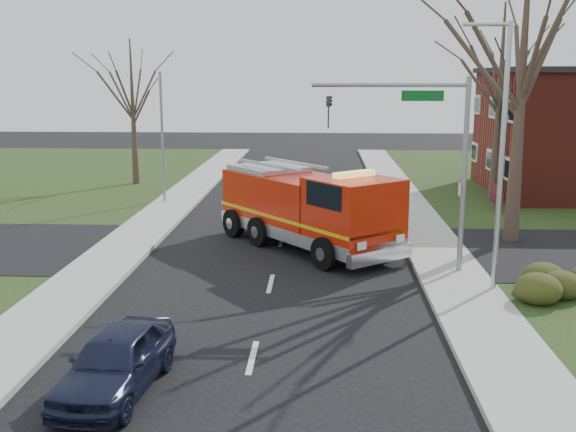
{
  "coord_description": "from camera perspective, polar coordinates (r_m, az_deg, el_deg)",
  "views": [
    {
      "loc": [
        1.64,
        -21.44,
        6.83
      ],
      "look_at": [
        0.51,
        1.54,
        2.0
      ],
      "focal_mm": 42.0,
      "sensor_mm": 36.0,
      "label": 1
    }
  ],
  "objects": [
    {
      "name": "sidewalk_right",
      "position": [
        22.93,
        14.23,
        -5.65
      ],
      "size": [
        2.4,
        80.0,
        0.15
      ],
      "primitive_type": "cube",
      "color": "#9B9B95",
      "rests_on": "ground"
    },
    {
      "name": "bare_tree_left",
      "position": [
        43.06,
        -13.05,
        9.87
      ],
      "size": [
        4.5,
        4.5,
        9.0
      ],
      "color": "#3E3025",
      "rests_on": "ground"
    },
    {
      "name": "fire_engine",
      "position": [
        26.8,
        1.77,
        0.48
      ],
      "size": [
        7.56,
        8.41,
        3.42
      ],
      "rotation": [
        0.0,
        0.0,
        0.68
      ],
      "color": "red",
      "rests_on": "ground"
    },
    {
      "name": "sidewalk_left",
      "position": [
        23.81,
        -16.6,
        -5.14
      ],
      "size": [
        2.4,
        80.0,
        0.15
      ],
      "primitive_type": "cube",
      "color": "#9B9B95",
      "rests_on": "ground"
    },
    {
      "name": "health_center_sign",
      "position": [
        35.58,
        17.22,
        1.69
      ],
      "size": [
        0.12,
        2.0,
        1.4
      ],
      "color": "#51121D",
      "rests_on": "ground"
    },
    {
      "name": "hedge_corner",
      "position": [
        22.6,
        21.79,
        -5.07
      ],
      "size": [
        2.8,
        2.0,
        0.9
      ],
      "primitive_type": "ellipsoid",
      "color": "#2B3513",
      "rests_on": "lawn_right"
    },
    {
      "name": "traffic_signal_mast",
      "position": [
        23.31,
        11.7,
        6.39
      ],
      "size": [
        5.29,
        0.18,
        6.8
      ],
      "color": "gray",
      "rests_on": "ground"
    },
    {
      "name": "ground",
      "position": [
        22.56,
        -1.48,
        -5.77
      ],
      "size": [
        120.0,
        120.0,
        0.0
      ],
      "primitive_type": "plane",
      "color": "black",
      "rests_on": "ground"
    },
    {
      "name": "bare_tree_far",
      "position": [
        37.62,
        17.56,
        10.79
      ],
      "size": [
        5.25,
        5.25,
        10.5
      ],
      "color": "#3E3025",
      "rests_on": "ground"
    },
    {
      "name": "bare_tree_near",
      "position": [
        28.55,
        19.28,
        12.38
      ],
      "size": [
        6.0,
        6.0,
        12.0
      ],
      "color": "#3E3025",
      "rests_on": "ground"
    },
    {
      "name": "streetlight_pole",
      "position": [
        21.77,
        17.52,
        5.3
      ],
      "size": [
        1.48,
        0.16,
        8.4
      ],
      "color": "#B7BABF",
      "rests_on": "ground"
    },
    {
      "name": "utility_pole_far",
      "position": [
        36.58,
        -10.59,
        6.43
      ],
      "size": [
        0.14,
        0.14,
        7.0
      ],
      "primitive_type": "cylinder",
      "color": "gray",
      "rests_on": "ground"
    },
    {
      "name": "parked_car_maroon",
      "position": [
        15.5,
        -14.38,
        -11.81
      ],
      "size": [
        2.11,
        4.3,
        1.41
      ],
      "primitive_type": "imported",
      "rotation": [
        0.0,
        0.0,
        -0.11
      ],
      "color": "#181C35",
      "rests_on": "ground"
    }
  ]
}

